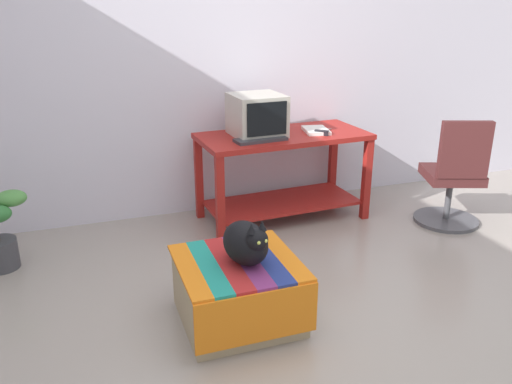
{
  "coord_description": "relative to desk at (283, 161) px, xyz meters",
  "views": [
    {
      "loc": [
        -1.11,
        -2.17,
        1.73
      ],
      "look_at": [
        -0.04,
        0.85,
        0.55
      ],
      "focal_mm": 36.58,
      "sensor_mm": 36.0,
      "label": 1
    }
  ],
  "objects": [
    {
      "name": "office_chair",
      "position": [
        1.23,
        -0.59,
        -0.11
      ],
      "size": [
        0.54,
        0.54,
        0.89
      ],
      "rotation": [
        0.0,
        0.0,
        2.79
      ],
      "color": "#4C4C51",
      "rests_on": "ground_plane"
    },
    {
      "name": "tv_monitor",
      "position": [
        -0.21,
        0.03,
        0.39
      ],
      "size": [
        0.41,
        0.42,
        0.32
      ],
      "rotation": [
        0.0,
        0.0,
        0.05
      ],
      "color": "#BCB7A8",
      "rests_on": "desk"
    },
    {
      "name": "stapler",
      "position": [
        0.27,
        -0.14,
        0.25
      ],
      "size": [
        0.11,
        0.1,
        0.04
      ],
      "primitive_type": "cube",
      "rotation": [
        0.0,
        0.0,
        0.86
      ],
      "color": "black",
      "rests_on": "desk"
    },
    {
      "name": "desk",
      "position": [
        0.0,
        0.0,
        0.0
      ],
      "size": [
        1.38,
        0.7,
        0.73
      ],
      "rotation": [
        0.0,
        0.0,
        0.05
      ],
      "color": "maroon",
      "rests_on": "ground_plane"
    },
    {
      "name": "back_wall",
      "position": [
        -0.46,
        0.45,
        0.81
      ],
      "size": [
        8.0,
        0.1,
        2.6
      ],
      "primitive_type": "cube",
      "color": "silver",
      "rests_on": "ground_plane"
    },
    {
      "name": "cat",
      "position": [
        -0.76,
        -1.35,
        0.01
      ],
      "size": [
        0.32,
        0.37,
        0.29
      ],
      "rotation": [
        0.0,
        0.0,
        0.22
      ],
      "color": "black",
      "rests_on": "ottoman_with_blanket"
    },
    {
      "name": "book",
      "position": [
        0.27,
        -0.03,
        0.25
      ],
      "size": [
        0.23,
        0.29,
        0.03
      ],
      "primitive_type": "cube",
      "rotation": [
        0.0,
        0.0,
        -0.19
      ],
      "color": "white",
      "rests_on": "desk"
    },
    {
      "name": "ground_plane",
      "position": [
        -0.46,
        -1.6,
        -0.49
      ],
      "size": [
        14.0,
        14.0,
        0.0
      ],
      "primitive_type": "plane",
      "color": "#9E9389"
    },
    {
      "name": "pen",
      "position": [
        0.37,
        0.02,
        0.24
      ],
      "size": [
        0.14,
        0.01,
        0.01
      ],
      "primitive_type": "cylinder",
      "rotation": [
        0.0,
        1.57,
        3.14
      ],
      "color": "#B7B7BC",
      "rests_on": "desk"
    },
    {
      "name": "ottoman_with_blanket",
      "position": [
        -0.8,
        -1.32,
        -0.31
      ],
      "size": [
        0.66,
        0.67,
        0.37
      ],
      "color": "tan",
      "rests_on": "ground_plane"
    },
    {
      "name": "keyboard",
      "position": [
        -0.25,
        -0.15,
        0.24
      ],
      "size": [
        0.41,
        0.19,
        0.02
      ],
      "primitive_type": "cube",
      "rotation": [
        0.0,
        0.0,
        0.1
      ],
      "color": "#333338",
      "rests_on": "desk"
    }
  ]
}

